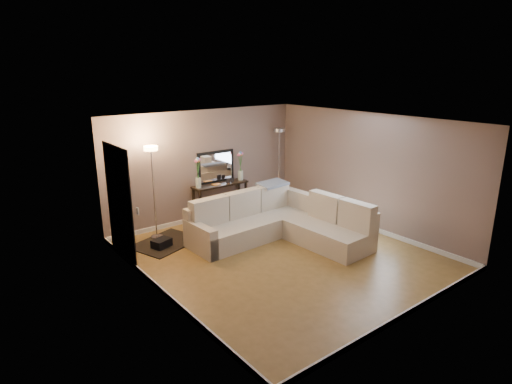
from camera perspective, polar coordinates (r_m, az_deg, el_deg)
floor at (r=8.43m, az=3.37°, el=-8.44°), size 5.00×5.50×0.01m
ceiling at (r=7.71m, az=3.69°, el=9.46°), size 5.00×5.50×0.01m
wall_back at (r=10.14m, az=-6.81°, el=3.53°), size 5.00×0.02×2.60m
wall_front at (r=6.28m, az=20.40°, el=-5.43°), size 5.00×0.02×2.60m
wall_left at (r=6.66m, az=-12.98°, el=-3.57°), size 0.02×5.50×2.60m
wall_right at (r=9.76m, az=14.69°, el=2.61°), size 0.02×5.50×2.60m
baseboard_back at (r=10.47m, az=-6.51°, el=-3.18°), size 5.00×0.03×0.10m
baseboard_front at (r=6.84m, az=19.16°, el=-15.17°), size 5.00×0.03×0.10m
baseboard_left at (r=7.19m, az=-12.15°, el=-12.95°), size 0.03×5.50×0.10m
baseboard_right at (r=10.10m, az=14.10°, el=-4.31°), size 0.03×5.50×0.10m
doorway at (r=8.24m, az=-17.75°, el=-1.57°), size 0.02×1.20×2.20m
switch_plate at (r=7.45m, az=-15.51°, el=-2.45°), size 0.02×0.08×0.12m
sectional_sofa at (r=9.07m, az=2.90°, el=-4.06°), size 2.91×2.72×0.99m
throw_blanket at (r=9.69m, az=2.23°, el=1.11°), size 0.74×0.47×0.09m
console_table at (r=10.26m, az=-5.16°, el=-0.98°), size 1.40×0.39×0.86m
leaning_mirror at (r=10.26m, az=-5.37°, el=3.34°), size 0.99×0.06×0.77m
table_decor at (r=10.17m, az=-4.68°, el=1.14°), size 0.59×0.13×0.14m
flower_vase_left at (r=9.84m, az=-7.73°, el=2.19°), size 0.16×0.13×0.74m
flower_vase_right at (r=10.45m, az=-2.09°, el=3.16°), size 0.16×0.13×0.74m
floor_lamp_lit at (r=9.06m, az=-13.63°, el=2.33°), size 0.36×0.36×1.99m
floor_lamp_unlit at (r=11.16m, az=3.09°, el=5.47°), size 0.36×0.36×2.02m
charcoal_rug at (r=9.16m, az=-11.92°, el=-6.61°), size 1.54×1.34×0.02m
black_bag at (r=8.93m, az=-12.46°, el=-6.87°), size 0.43×0.36×0.24m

